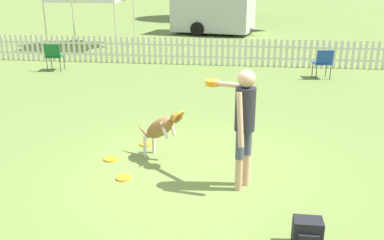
# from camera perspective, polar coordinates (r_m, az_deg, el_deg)

# --- Properties ---
(ground_plane) EXTENTS (240.00, 240.00, 0.00)m
(ground_plane) POSITION_cam_1_polar(r_m,az_deg,el_deg) (6.69, 0.71, -7.01)
(ground_plane) COLOR olive
(handler_person) EXTENTS (0.80, 1.02, 1.73)m
(handler_person) POSITION_cam_1_polar(r_m,az_deg,el_deg) (5.91, 6.78, 0.70)
(handler_person) COLOR tan
(handler_person) RESTS_ON ground_plane
(leaping_dog) EXTENTS (0.96, 0.67, 0.93)m
(leaping_dog) POSITION_cam_1_polar(r_m,az_deg,el_deg) (6.97, -4.18, -1.06)
(leaping_dog) COLOR olive
(leaping_dog) RESTS_ON ground_plane
(frisbee_near_handler) EXTENTS (0.23, 0.23, 0.02)m
(frisbee_near_handler) POSITION_cam_1_polar(r_m,az_deg,el_deg) (7.76, -6.12, -3.22)
(frisbee_near_handler) COLOR orange
(frisbee_near_handler) RESTS_ON ground_plane
(frisbee_near_dog) EXTENTS (0.23, 0.23, 0.02)m
(frisbee_near_dog) POSITION_cam_1_polar(r_m,az_deg,el_deg) (7.24, -10.77, -5.14)
(frisbee_near_dog) COLOR orange
(frisbee_near_dog) RESTS_ON ground_plane
(frisbee_midfield) EXTENTS (0.23, 0.23, 0.02)m
(frisbee_midfield) POSITION_cam_1_polar(r_m,az_deg,el_deg) (6.58, -9.11, -7.62)
(frisbee_midfield) COLOR orange
(frisbee_midfield) RESTS_ON ground_plane
(backpack_on_grass) EXTENTS (0.32, 0.26, 0.34)m
(backpack_on_grass) POSITION_cam_1_polar(r_m,az_deg,el_deg) (5.13, 15.13, -14.37)
(backpack_on_grass) COLOR black
(backpack_on_grass) RESTS_ON ground_plane
(picket_fence) EXTENTS (19.02, 0.04, 0.90)m
(picket_fence) POSITION_cam_1_polar(r_m,az_deg,el_deg) (14.38, 4.47, 9.03)
(picket_fence) COLOR silver
(picket_fence) RESTS_ON ground_plane
(folding_chair_blue_left) EXTENTS (0.54, 0.56, 0.86)m
(folding_chair_blue_left) POSITION_cam_1_polar(r_m,az_deg,el_deg) (13.02, 17.10, 7.49)
(folding_chair_blue_left) COLOR #333338
(folding_chair_blue_left) RESTS_ON ground_plane
(folding_chair_center) EXTENTS (0.54, 0.56, 0.87)m
(folding_chair_center) POSITION_cam_1_polar(r_m,az_deg,el_deg) (14.16, -17.95, 8.30)
(folding_chair_center) COLOR #333338
(folding_chair_center) RESTS_ON ground_plane
(equipment_trailer) EXTENTS (4.79, 2.99, 2.20)m
(equipment_trailer) POSITION_cam_1_polar(r_m,az_deg,el_deg) (22.12, 2.88, 14.41)
(equipment_trailer) COLOR #B7B7B7
(equipment_trailer) RESTS_ON ground_plane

